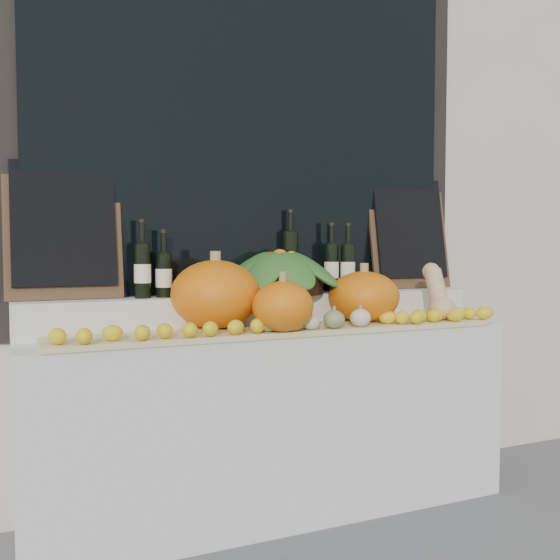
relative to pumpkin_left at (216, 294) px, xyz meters
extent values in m
cube|color=beige|center=(0.29, 0.75, 1.19)|extent=(7.00, 0.90, 4.50)
cube|color=black|center=(0.29, 0.30, 0.84)|extent=(2.40, 0.04, 2.10)
cube|color=black|center=(0.29, 0.27, 0.84)|extent=(2.20, 0.02, 2.00)
cube|color=silver|center=(0.29, 0.02, -0.62)|extent=(2.30, 0.55, 0.88)
cube|color=silver|center=(0.29, 0.17, -0.10)|extent=(2.30, 0.25, 0.16)
cube|color=tan|center=(0.29, -0.10, -0.17)|extent=(2.10, 0.32, 0.02)
ellipsoid|color=orange|center=(0.00, 0.00, 0.00)|extent=(0.52, 0.52, 0.31)
ellipsoid|color=orange|center=(0.75, -0.05, -0.03)|extent=(0.42, 0.42, 0.25)
ellipsoid|color=orange|center=(0.23, -0.22, -0.04)|extent=(0.30, 0.30, 0.22)
ellipsoid|color=tan|center=(1.14, -0.15, -0.09)|extent=(0.14, 0.14, 0.12)
cylinder|color=tan|center=(1.14, -0.10, 0.02)|extent=(0.09, 0.14, 0.18)
sphere|color=tan|center=(1.14, -0.06, 0.09)|extent=(0.09, 0.09, 0.09)
ellipsoid|color=#2F5A1B|center=(0.49, -0.22, -0.11)|extent=(0.10, 0.10, 0.08)
cylinder|color=#968452|center=(0.49, -0.22, -0.06)|extent=(0.02, 0.02, 0.02)
ellipsoid|color=#2F5A1B|center=(0.17, -0.20, -0.11)|extent=(0.09, 0.09, 0.09)
cylinder|color=#968452|center=(0.17, -0.20, -0.06)|extent=(0.02, 0.02, 0.02)
ellipsoid|color=beige|center=(0.37, -0.22, -0.12)|extent=(0.08, 0.08, 0.06)
cylinder|color=#968452|center=(0.37, -0.22, -0.08)|extent=(0.02, 0.02, 0.02)
ellipsoid|color=yellow|center=(0.28, -0.22, -0.10)|extent=(0.10, 0.10, 0.12)
cylinder|color=#968452|center=(0.28, -0.22, -0.03)|extent=(0.02, 0.02, 0.02)
ellipsoid|color=beige|center=(0.63, -0.22, -0.11)|extent=(0.10, 0.10, 0.08)
cylinder|color=#968452|center=(0.63, -0.22, -0.06)|extent=(0.02, 0.02, 0.02)
cylinder|color=black|center=(0.39, 0.16, 0.03)|extent=(0.44, 0.44, 0.10)
cylinder|color=black|center=(-0.30, 0.15, 0.10)|extent=(0.07, 0.07, 0.24)
cylinder|color=black|center=(-0.30, 0.15, 0.28)|extent=(0.03, 0.03, 0.10)
cylinder|color=white|center=(-0.30, 0.15, 0.09)|extent=(0.08, 0.08, 0.08)
cylinder|color=black|center=(-0.30, 0.15, 0.33)|extent=(0.03, 0.03, 0.02)
cylinder|color=black|center=(-0.20, 0.17, 0.08)|extent=(0.07, 0.07, 0.20)
cylinder|color=black|center=(-0.20, 0.17, 0.23)|extent=(0.03, 0.03, 0.10)
cylinder|color=white|center=(-0.20, 0.17, 0.07)|extent=(0.08, 0.08, 0.08)
cylinder|color=black|center=(-0.20, 0.17, 0.29)|extent=(0.03, 0.03, 0.02)
cylinder|color=black|center=(0.47, 0.22, 0.13)|extent=(0.08, 0.08, 0.31)
cylinder|color=black|center=(0.47, 0.22, 0.34)|extent=(0.03, 0.03, 0.10)
cylinder|color=white|center=(0.47, 0.22, 0.12)|extent=(0.08, 0.08, 0.08)
cylinder|color=black|center=(0.47, 0.22, 0.39)|extent=(0.03, 0.03, 0.02)
cylinder|color=black|center=(0.69, 0.18, 0.10)|extent=(0.07, 0.07, 0.24)
cylinder|color=black|center=(0.69, 0.18, 0.27)|extent=(0.03, 0.03, 0.10)
cylinder|color=white|center=(0.69, 0.18, 0.09)|extent=(0.08, 0.08, 0.08)
cylinder|color=black|center=(0.69, 0.18, 0.33)|extent=(0.03, 0.03, 0.02)
cylinder|color=black|center=(0.77, 0.15, 0.10)|extent=(0.07, 0.07, 0.24)
cylinder|color=black|center=(0.77, 0.15, 0.27)|extent=(0.03, 0.03, 0.10)
cylinder|color=white|center=(0.77, 0.15, 0.09)|extent=(0.08, 0.08, 0.08)
cylinder|color=black|center=(0.77, 0.15, 0.33)|extent=(0.03, 0.03, 0.02)
cube|color=#4C331E|center=(-0.63, 0.24, 0.29)|extent=(0.50, 0.12, 0.61)
cube|color=black|center=(-0.63, 0.23, 0.32)|extent=(0.44, 0.12, 0.55)
cube|color=#4C331E|center=(1.21, 0.24, 0.29)|extent=(0.50, 0.12, 0.61)
cube|color=black|center=(1.21, 0.23, 0.32)|extent=(0.44, 0.12, 0.55)
camera|label=1|loc=(-0.86, -2.68, 0.22)|focal=40.00mm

